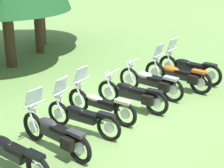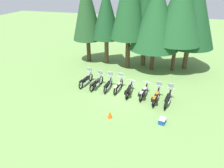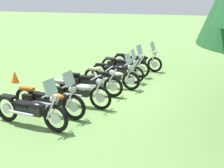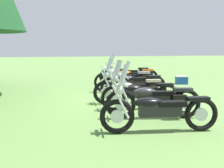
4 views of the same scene
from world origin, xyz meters
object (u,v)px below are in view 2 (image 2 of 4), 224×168
motorcycle_4 (129,90)px  pine_tree_0 (87,8)px  motorcycle_6 (156,96)px  motorcycle_7 (168,98)px  pine_tree_5 (180,8)px  traffic_cone (110,115)px  pine_tree_1 (106,13)px  motorcycle_1 (96,83)px  pine_tree_6 (194,10)px  picnic_cooler (162,121)px  motorcycle_2 (108,84)px  pine_tree_4 (156,15)px  motorcycle_3 (119,86)px  motorcycle_5 (144,92)px  motorcycle_0 (86,80)px  pine_tree_3 (147,4)px

motorcycle_4 → pine_tree_0: 10.21m
motorcycle_6 → motorcycle_7: (0.87, -0.04, 0.01)m
pine_tree_0 → pine_tree_5: size_ratio=0.98×
traffic_cone → motorcycle_6: bearing=47.2°
traffic_cone → pine_tree_1: bearing=108.9°
motorcycle_1 → pine_tree_1: size_ratio=0.28×
motorcycle_6 → pine_tree_6: pine_tree_6 is taller
motorcycle_1 → motorcycle_4: (2.92, -0.42, -0.02)m
pine_tree_5 → picnic_cooler: (-0.27, -9.28, -5.79)m
motorcycle_2 → pine_tree_4: size_ratio=0.26×
picnic_cooler → traffic_cone: (-3.40, -0.34, 0.05)m
motorcycle_3 → motorcycle_6: bearing=-102.9°
motorcycle_7 → pine_tree_0: (-9.05, 6.93, 5.20)m
motorcycle_4 → traffic_cone: size_ratio=4.73×
motorcycle_4 → traffic_cone: bearing=171.8°
motorcycle_3 → motorcycle_4: 1.10m
pine_tree_0 → picnic_cooler: bearing=-47.0°
motorcycle_5 → pine_tree_4: pine_tree_4 is taller
motorcycle_6 → motorcycle_4: bearing=83.8°
pine_tree_4 → pine_tree_5: bearing=9.8°
pine_tree_1 → pine_tree_6: size_ratio=0.86×
pine_tree_4 → picnic_cooler: pine_tree_4 is taller
motorcycle_5 → motorcycle_7: 1.94m
motorcycle_6 → pine_tree_5: (0.94, 6.68, 5.50)m
motorcycle_0 → motorcycle_3: 3.02m
motorcycle_0 → picnic_cooler: size_ratio=4.08×
pine_tree_0 → pine_tree_5: bearing=-1.3°
motorcycle_2 → motorcycle_5: 3.08m
motorcycle_5 → traffic_cone: bearing=160.5°
motorcycle_4 → pine_tree_5: pine_tree_5 is taller
motorcycle_5 → pine_tree_3: pine_tree_3 is taller
motorcycle_3 → picnic_cooler: size_ratio=3.85×
pine_tree_6 → pine_tree_3: bearing=-176.4°
picnic_cooler → motorcycle_7: bearing=85.7°
motorcycle_1 → motorcycle_2: 1.04m
pine_tree_6 → picnic_cooler: (-1.47, -10.25, -5.59)m
pine_tree_6 → pine_tree_5: bearing=-141.2°
motorcycle_4 → motorcycle_5: 1.17m
pine_tree_0 → motorcycle_7: bearing=-37.4°
traffic_cone → motorcycle_0: bearing=129.4°
motorcycle_1 → pine_tree_0: bearing=36.9°
motorcycle_5 → pine_tree_3: size_ratio=0.24×
motorcycle_1 → pine_tree_0: (-3.09, 5.98, 5.21)m
pine_tree_0 → pine_tree_3: 6.06m
motorcycle_7 → motorcycle_2: bearing=87.2°
motorcycle_2 → pine_tree_5: bearing=-40.5°
motorcycle_4 → pine_tree_4: pine_tree_4 is taller
motorcycle_2 → motorcycle_7: motorcycle_7 is taller
picnic_cooler → pine_tree_6: bearing=81.9°
picnic_cooler → pine_tree_5: bearing=88.4°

